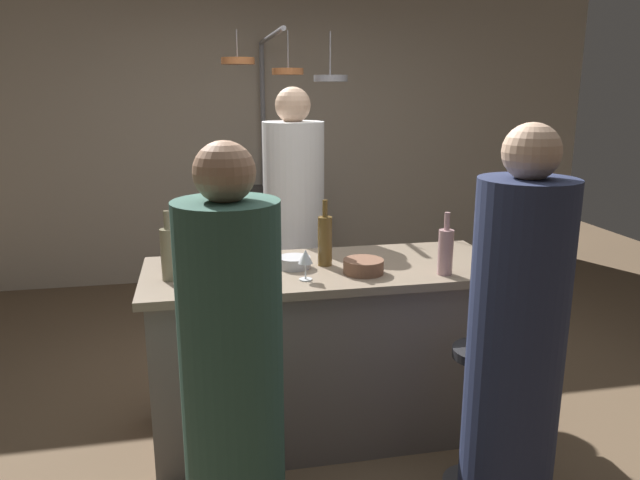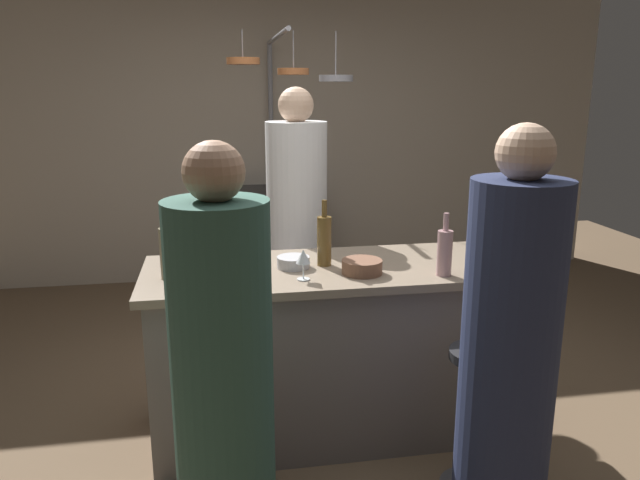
{
  "view_description": "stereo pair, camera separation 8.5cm",
  "coord_description": "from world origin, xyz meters",
  "px_view_note": "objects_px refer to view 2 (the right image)",
  "views": [
    {
      "loc": [
        -0.61,
        -2.83,
        1.77
      ],
      "look_at": [
        0.0,
        0.15,
        1.0
      ],
      "focal_mm": 33.97,
      "sensor_mm": 36.0,
      "label": 1
    },
    {
      "loc": [
        -0.53,
        -2.85,
        1.77
      ],
      "look_at": [
        0.0,
        0.15,
        1.0
      ],
      "focal_mm": 33.97,
      "sensor_mm": 36.0,
      "label": 2
    }
  ],
  "objects_px": {
    "bar_stool_right": "(475,415)",
    "mixing_bowl_steel": "(293,262)",
    "wine_bottle_dark": "(215,252)",
    "mixing_bowl_wooden": "(362,267)",
    "wine_glass_by_chef": "(499,253)",
    "chef": "(297,242)",
    "wine_bottle_amber": "(324,240)",
    "wine_glass_near_right_guest": "(303,258)",
    "stove_range": "(276,238)",
    "mixing_bowl_ceramic": "(239,261)",
    "pepper_mill": "(174,245)",
    "bar_stool_left": "(234,438)",
    "guest_right": "(507,368)",
    "wine_bottle_rose": "(445,252)",
    "wine_bottle_white": "(167,252)",
    "guest_left": "(224,399)"
  },
  "relations": [
    {
      "from": "bar_stool_left",
      "to": "wine_bottle_white",
      "type": "distance_m",
      "value": 0.9
    },
    {
      "from": "stove_range",
      "to": "mixing_bowl_ceramic",
      "type": "bearing_deg",
      "value": -100.09
    },
    {
      "from": "bar_stool_right",
      "to": "chef",
      "type": "bearing_deg",
      "value": 112.32
    },
    {
      "from": "mixing_bowl_wooden",
      "to": "wine_bottle_dark",
      "type": "bearing_deg",
      "value": 175.27
    },
    {
      "from": "chef",
      "to": "wine_bottle_rose",
      "type": "distance_m",
      "value": 1.2
    },
    {
      "from": "wine_glass_near_right_guest",
      "to": "mixing_bowl_wooden",
      "type": "distance_m",
      "value": 0.3
    },
    {
      "from": "stove_range",
      "to": "wine_glass_by_chef",
      "type": "xyz_separation_m",
      "value": [
        0.79,
        -2.72,
        0.56
      ]
    },
    {
      "from": "mixing_bowl_wooden",
      "to": "mixing_bowl_ceramic",
      "type": "distance_m",
      "value": 0.61
    },
    {
      "from": "mixing_bowl_ceramic",
      "to": "guest_left",
      "type": "bearing_deg",
      "value": -95.67
    },
    {
      "from": "bar_stool_right",
      "to": "wine_bottle_dark",
      "type": "relative_size",
      "value": 2.14
    },
    {
      "from": "wine_bottle_white",
      "to": "mixing_bowl_wooden",
      "type": "bearing_deg",
      "value": -5.04
    },
    {
      "from": "stove_range",
      "to": "mixing_bowl_steel",
      "type": "xyz_separation_m",
      "value": [
        -0.16,
        -2.44,
        0.48
      ]
    },
    {
      "from": "wine_bottle_amber",
      "to": "wine_glass_by_chef",
      "type": "bearing_deg",
      "value": -20.55
    },
    {
      "from": "bar_stool_left",
      "to": "mixing_bowl_wooden",
      "type": "distance_m",
      "value": 0.98
    },
    {
      "from": "bar_stool_left",
      "to": "wine_glass_by_chef",
      "type": "relative_size",
      "value": 4.66
    },
    {
      "from": "wine_bottle_white",
      "to": "wine_glass_by_chef",
      "type": "distance_m",
      "value": 1.56
    },
    {
      "from": "chef",
      "to": "bar_stool_right",
      "type": "distance_m",
      "value": 1.61
    },
    {
      "from": "bar_stool_right",
      "to": "wine_bottle_dark",
      "type": "bearing_deg",
      "value": 154.03
    },
    {
      "from": "wine_bottle_rose",
      "to": "wine_glass_by_chef",
      "type": "distance_m",
      "value": 0.26
    },
    {
      "from": "wine_glass_near_right_guest",
      "to": "chef",
      "type": "bearing_deg",
      "value": 83.81
    },
    {
      "from": "wine_glass_near_right_guest",
      "to": "mixing_bowl_ceramic",
      "type": "relative_size",
      "value": 0.72
    },
    {
      "from": "wine_bottle_dark",
      "to": "mixing_bowl_wooden",
      "type": "xyz_separation_m",
      "value": [
        0.69,
        -0.06,
        -0.09
      ]
    },
    {
      "from": "wine_bottle_dark",
      "to": "bar_stool_right",
      "type": "bearing_deg",
      "value": -25.97
    },
    {
      "from": "wine_bottle_amber",
      "to": "wine_glass_near_right_guest",
      "type": "xyz_separation_m",
      "value": [
        -0.14,
        -0.22,
        -0.03
      ]
    },
    {
      "from": "chef",
      "to": "guest_right",
      "type": "height_order",
      "value": "chef"
    },
    {
      "from": "guest_right",
      "to": "wine_bottle_rose",
      "type": "height_order",
      "value": "guest_right"
    },
    {
      "from": "chef",
      "to": "wine_bottle_amber",
      "type": "height_order",
      "value": "chef"
    },
    {
      "from": "bar_stool_right",
      "to": "mixing_bowl_steel",
      "type": "height_order",
      "value": "mixing_bowl_steel"
    },
    {
      "from": "mixing_bowl_wooden",
      "to": "wine_glass_by_chef",
      "type": "bearing_deg",
      "value": -11.17
    },
    {
      "from": "guest_left",
      "to": "pepper_mill",
      "type": "distance_m",
      "value": 1.18
    },
    {
      "from": "mixing_bowl_wooden",
      "to": "mixing_bowl_ceramic",
      "type": "relative_size",
      "value": 0.96
    },
    {
      "from": "bar_stool_right",
      "to": "wine_glass_near_right_guest",
      "type": "relative_size",
      "value": 4.66
    },
    {
      "from": "bar_stool_left",
      "to": "wine_bottle_amber",
      "type": "distance_m",
      "value": 1.05
    },
    {
      "from": "chef",
      "to": "wine_glass_near_right_guest",
      "type": "distance_m",
      "value": 1.02
    },
    {
      "from": "wine_bottle_white",
      "to": "mixing_bowl_steel",
      "type": "height_order",
      "value": "wine_bottle_white"
    },
    {
      "from": "guest_right",
      "to": "mixing_bowl_ceramic",
      "type": "xyz_separation_m",
      "value": [
        -0.93,
        1.02,
        0.17
      ]
    },
    {
      "from": "bar_stool_left",
      "to": "chef",
      "type": "bearing_deg",
      "value": 72.03
    },
    {
      "from": "bar_stool_left",
      "to": "wine_glass_by_chef",
      "type": "xyz_separation_m",
      "value": [
        1.29,
        0.35,
        0.63
      ]
    },
    {
      "from": "mixing_bowl_steel",
      "to": "wine_glass_by_chef",
      "type": "bearing_deg",
      "value": -16.6
    },
    {
      "from": "bar_stool_right",
      "to": "mixing_bowl_steel",
      "type": "bearing_deg",
      "value": 138.44
    },
    {
      "from": "wine_glass_by_chef",
      "to": "guest_left",
      "type": "bearing_deg",
      "value": -151.9
    },
    {
      "from": "guest_right",
      "to": "wine_bottle_white",
      "type": "bearing_deg",
      "value": 144.45
    },
    {
      "from": "bar_stool_left",
      "to": "mixing_bowl_ceramic",
      "type": "bearing_deg",
      "value": 84.3
    },
    {
      "from": "wine_bottle_amber",
      "to": "wine_glass_near_right_guest",
      "type": "bearing_deg",
      "value": -122.3
    },
    {
      "from": "pepper_mill",
      "to": "mixing_bowl_steel",
      "type": "height_order",
      "value": "pepper_mill"
    },
    {
      "from": "bar_stool_right",
      "to": "wine_bottle_dark",
      "type": "height_order",
      "value": "wine_bottle_dark"
    },
    {
      "from": "wine_glass_near_right_guest",
      "to": "guest_left",
      "type": "bearing_deg",
      "value": -116.52
    },
    {
      "from": "bar_stool_left",
      "to": "mixing_bowl_ceramic",
      "type": "relative_size",
      "value": 3.35
    },
    {
      "from": "wine_bottle_white",
      "to": "wine_glass_near_right_guest",
      "type": "bearing_deg",
      "value": -11.89
    },
    {
      "from": "wine_bottle_amber",
      "to": "wine_glass_near_right_guest",
      "type": "distance_m",
      "value": 0.26
    }
  ]
}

